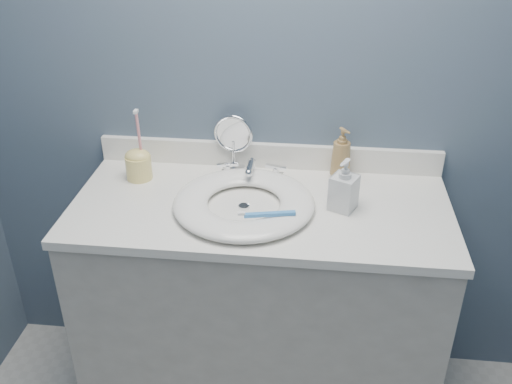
# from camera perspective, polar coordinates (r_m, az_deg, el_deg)

# --- Properties ---
(back_wall) EXTENTS (2.20, 0.02, 2.40)m
(back_wall) POSITION_cam_1_polar(r_m,az_deg,el_deg) (1.95, 1.36, 11.10)
(back_wall) COLOR #4C5C72
(back_wall) RESTS_ON ground
(vanity_cabinet) EXTENTS (1.20, 0.55, 0.85)m
(vanity_cabinet) POSITION_cam_1_polar(r_m,az_deg,el_deg) (2.11, 0.41, -11.86)
(vanity_cabinet) COLOR beige
(vanity_cabinet) RESTS_ON ground
(countertop) EXTENTS (1.22, 0.57, 0.03)m
(countertop) POSITION_cam_1_polar(r_m,az_deg,el_deg) (1.84, 0.46, -1.58)
(countertop) COLOR white
(countertop) RESTS_ON vanity_cabinet
(backsplash) EXTENTS (1.22, 0.02, 0.09)m
(backsplash) POSITION_cam_1_polar(r_m,az_deg,el_deg) (2.04, 1.24, 3.67)
(backsplash) COLOR white
(backsplash) RESTS_ON countertop
(basin) EXTENTS (0.45, 0.45, 0.04)m
(basin) POSITION_cam_1_polar(r_m,az_deg,el_deg) (1.81, -1.21, -1.06)
(basin) COLOR white
(basin) RESTS_ON countertop
(drain) EXTENTS (0.04, 0.04, 0.01)m
(drain) POSITION_cam_1_polar(r_m,az_deg,el_deg) (1.81, -1.21, -1.47)
(drain) COLOR silver
(drain) RESTS_ON countertop
(faucet) EXTENTS (0.25, 0.13, 0.07)m
(faucet) POSITION_cam_1_polar(r_m,az_deg,el_deg) (1.97, -0.47, 2.07)
(faucet) COLOR silver
(faucet) RESTS_ON countertop
(makeup_mirror) EXTENTS (0.14, 0.08, 0.21)m
(makeup_mirror) POSITION_cam_1_polar(r_m,az_deg,el_deg) (2.00, -2.28, 5.22)
(makeup_mirror) COLOR silver
(makeup_mirror) RESTS_ON countertop
(soap_bottle_amber) EXTENTS (0.10, 0.10, 0.18)m
(soap_bottle_amber) POSITION_cam_1_polar(r_m,az_deg,el_deg) (1.98, 8.53, 3.85)
(soap_bottle_amber) COLOR olive
(soap_bottle_amber) RESTS_ON countertop
(soap_bottle_clear) EXTENTS (0.10, 0.10, 0.17)m
(soap_bottle_clear) POSITION_cam_1_polar(r_m,az_deg,el_deg) (1.79, 8.82, 0.73)
(soap_bottle_clear) COLOR silver
(soap_bottle_clear) RESTS_ON countertop
(toothbrush_holder) EXTENTS (0.09, 0.09, 0.26)m
(toothbrush_holder) POSITION_cam_1_polar(r_m,az_deg,el_deg) (2.00, -11.68, 2.85)
(toothbrush_holder) COLOR #ECD676
(toothbrush_holder) RESTS_ON countertop
(toothbrush_lying) EXTENTS (0.17, 0.05, 0.02)m
(toothbrush_lying) POSITION_cam_1_polar(r_m,az_deg,el_deg) (1.70, 1.15, -2.25)
(toothbrush_lying) COLOR #3C8AD6
(toothbrush_lying) RESTS_ON basin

